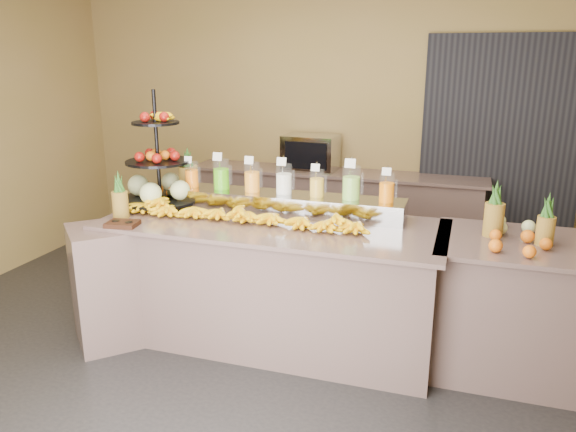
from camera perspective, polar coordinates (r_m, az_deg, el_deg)
The scene contains 20 objects.
ground at distance 4.19m, azimuth -2.99°, elevation -14.09°, with size 6.00×6.00×0.00m, color black.
room_envelope at distance 4.31m, azimuth 2.86°, elevation 13.03°, with size 6.04×5.02×2.82m.
buffet_counter at distance 4.24m, azimuth -3.28°, elevation -6.71°, with size 2.75×1.25×0.93m.
right_counter at distance 4.13m, azimuth 21.97°, elevation -8.53°, with size 1.08×0.88×0.93m.
back_ledge at distance 6.00m, azimuth 4.65°, elevation 0.22°, with size 3.10×0.55×0.93m.
pitcher_tray at distance 4.31m, azimuth -0.41°, elevation 1.30°, with size 1.85×0.30×0.15m, color gray.
juice_pitcher_orange_a at distance 4.57m, azimuth -9.75°, elevation 4.06°, with size 0.11×0.11×0.27m.
juice_pitcher_green at distance 4.46m, azimuth -6.79°, elevation 4.07°, with size 0.13×0.13×0.31m.
juice_pitcher_orange_b at distance 4.36m, azimuth -3.67°, elevation 3.80°, with size 0.12×0.13×0.30m.
juice_pitcher_milk at distance 4.27m, azimuth -0.42°, elevation 3.60°, with size 0.12×0.13×0.30m.
juice_pitcher_lemon at distance 4.20m, azimuth 2.95°, elevation 3.20°, with size 0.11×0.11×0.27m.
juice_pitcher_lime at distance 4.14m, azimuth 6.44°, elevation 3.19°, with size 0.13×0.14×0.32m.
juice_pitcher_orange_c at distance 4.10m, azimuth 9.99°, elevation 2.66°, with size 0.11×0.12×0.27m.
banana_heap at distance 4.11m, azimuth -4.46°, elevation 0.32°, with size 1.93×0.17×0.16m.
fruit_stand at distance 4.59m, azimuth -12.49°, elevation 3.85°, with size 0.72×0.72×0.92m.
condiment_caddy at distance 4.16m, azimuth -16.47°, elevation -0.78°, with size 0.22×0.16×0.03m, color black.
pineapple_left_a at distance 4.34m, azimuth -16.69°, elevation 1.49°, with size 0.12×0.12×0.36m.
pineapple_left_b at distance 4.74m, azimuth -10.06°, elevation 3.62°, with size 0.16×0.16×0.45m.
right_fruit_pile at distance 3.88m, azimuth 22.15°, elevation -1.67°, with size 0.43×0.41×0.23m.
oven_warmer at distance 5.92m, azimuth 2.34°, elevation 6.46°, with size 0.55×0.39×0.37m, color gray.
Camera 1 is at (1.32, -3.37, 2.11)m, focal length 35.00 mm.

